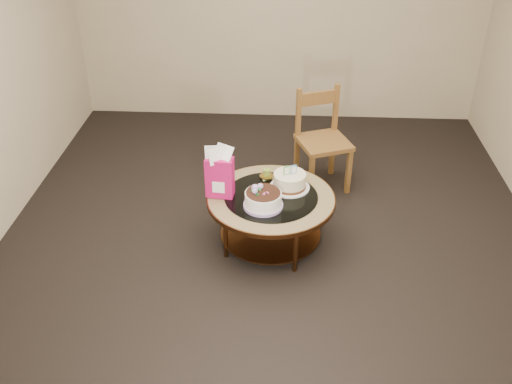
# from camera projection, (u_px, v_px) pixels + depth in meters

# --- Properties ---
(ground) EXTENTS (5.00, 5.00, 0.00)m
(ground) POSITION_uv_depth(u_px,v_px,m) (270.00, 242.00, 4.73)
(ground) COLOR black
(ground) RESTS_ON ground
(room_walls) EXTENTS (4.52, 5.02, 2.61)m
(room_walls) POSITION_uv_depth(u_px,v_px,m) (273.00, 63.00, 3.90)
(room_walls) COLOR tan
(room_walls) RESTS_ON ground
(coffee_table) EXTENTS (1.02, 1.02, 0.46)m
(coffee_table) POSITION_uv_depth(u_px,v_px,m) (271.00, 204.00, 4.53)
(coffee_table) COLOR brown
(coffee_table) RESTS_ON ground
(decorated_cake) EXTENTS (0.31, 0.31, 0.18)m
(decorated_cake) POSITION_uv_depth(u_px,v_px,m) (263.00, 200.00, 4.33)
(decorated_cake) COLOR #A68BC5
(decorated_cake) RESTS_ON coffee_table
(cream_cake) EXTENTS (0.32, 0.32, 0.20)m
(cream_cake) POSITION_uv_depth(u_px,v_px,m) (290.00, 181.00, 4.55)
(cream_cake) COLOR white
(cream_cake) RESTS_ON coffee_table
(gift_bag) EXTENTS (0.22, 0.17, 0.43)m
(gift_bag) POSITION_uv_depth(u_px,v_px,m) (220.00, 172.00, 4.38)
(gift_bag) COLOR #C01256
(gift_bag) RESTS_ON coffee_table
(pillar_candle) EXTENTS (0.13, 0.13, 0.09)m
(pillar_candle) POSITION_uv_depth(u_px,v_px,m) (267.00, 175.00, 4.71)
(pillar_candle) COLOR #EDD961
(pillar_candle) RESTS_ON coffee_table
(dining_chair) EXTENTS (0.56, 0.56, 0.94)m
(dining_chair) POSITION_uv_depth(u_px,v_px,m) (322.00, 139.00, 5.26)
(dining_chair) COLOR brown
(dining_chair) RESTS_ON ground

